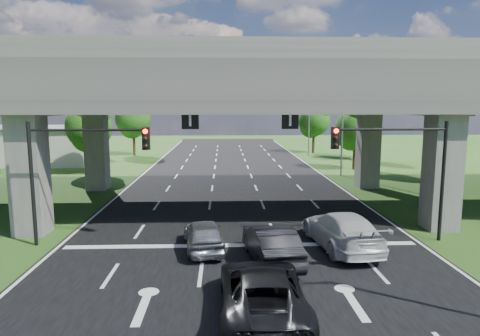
{
  "coord_description": "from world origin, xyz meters",
  "views": [
    {
      "loc": [
        -0.85,
        -16.44,
        6.76
      ],
      "look_at": [
        0.15,
        9.44,
        2.95
      ],
      "focal_mm": 32.0,
      "sensor_mm": 36.0,
      "label": 1
    }
  ],
  "objects": [
    {
      "name": "signal_right",
      "position": [
        7.82,
        3.94,
        4.19
      ],
      "size": [
        5.76,
        0.54,
        6.0
      ],
      "color": "black",
      "rests_on": "ground"
    },
    {
      "name": "car_trailing",
      "position": [
        0.36,
        -3.48,
        0.83
      ],
      "size": [
        2.69,
        5.8,
        1.61
      ],
      "primitive_type": "imported",
      "rotation": [
        0.0,
        0.0,
        3.14
      ],
      "color": "black",
      "rests_on": "road"
    },
    {
      "name": "car_dark",
      "position": [
        1.18,
        1.26,
        0.84
      ],
      "size": [
        2.33,
        5.08,
        1.61
      ],
      "primitive_type": "imported",
      "rotation": [
        0.0,
        0.0,
        3.27
      ],
      "color": "black",
      "rests_on": "road"
    },
    {
      "name": "tree_right_mid",
      "position": [
        16.05,
        36.0,
        4.17
      ],
      "size": [
        3.91,
        3.9,
        6.76
      ],
      "color": "black",
      "rests_on": "ground"
    },
    {
      "name": "ground",
      "position": [
        0.0,
        0.0,
        0.0
      ],
      "size": [
        160.0,
        160.0,
        0.0
      ],
      "primitive_type": "plane",
      "color": "#2D4817",
      "rests_on": "ground"
    },
    {
      "name": "signal_left",
      "position": [
        -7.82,
        3.94,
        4.19
      ],
      "size": [
        5.76,
        0.54,
        6.0
      ],
      "color": "black",
      "rests_on": "ground"
    },
    {
      "name": "streetlight_far",
      "position": [
        10.1,
        24.0,
        5.85
      ],
      "size": [
        3.38,
        0.25,
        10.0
      ],
      "color": "gray",
      "rests_on": "ground"
    },
    {
      "name": "tree_left_mid",
      "position": [
        -16.95,
        34.0,
        4.17
      ],
      "size": [
        3.91,
        3.9,
        6.76
      ],
      "color": "black",
      "rests_on": "ground"
    },
    {
      "name": "tree_right_near",
      "position": [
        13.05,
        28.0,
        4.5
      ],
      "size": [
        4.2,
        4.2,
        7.28
      ],
      "color": "black",
      "rests_on": "ground"
    },
    {
      "name": "warehouse",
      "position": [
        -26.0,
        35.0,
        2.0
      ],
      "size": [
        20.0,
        10.0,
        4.0
      ],
      "primitive_type": "cube",
      "color": "#9E9E99",
      "rests_on": "ground"
    },
    {
      "name": "road",
      "position": [
        0.0,
        10.0,
        0.01
      ],
      "size": [
        18.0,
        120.0,
        0.03
      ],
      "primitive_type": "cube",
      "color": "black",
      "rests_on": "ground"
    },
    {
      "name": "tree_right_far",
      "position": [
        12.05,
        44.0,
        4.82
      ],
      "size": [
        4.5,
        4.5,
        7.8
      ],
      "color": "black",
      "rests_on": "ground"
    },
    {
      "name": "car_silver",
      "position": [
        -1.8,
        2.93,
        0.75
      ],
      "size": [
        2.27,
        4.44,
        1.45
      ],
      "primitive_type": "imported",
      "rotation": [
        0.0,
        0.0,
        3.28
      ],
      "color": "#95979B",
      "rests_on": "road"
    },
    {
      "name": "streetlight_beyond",
      "position": [
        10.1,
        40.0,
        5.85
      ],
      "size": [
        3.38,
        0.25,
        10.0
      ],
      "color": "gray",
      "rests_on": "ground"
    },
    {
      "name": "overpass",
      "position": [
        0.0,
        12.0,
        7.92
      ],
      "size": [
        80.0,
        15.0,
        10.0
      ],
      "color": "#34312F",
      "rests_on": "ground"
    },
    {
      "name": "car_white",
      "position": [
        4.74,
        3.0,
        0.89
      ],
      "size": [
        3.04,
        6.13,
        1.71
      ],
      "primitive_type": "imported",
      "rotation": [
        0.0,
        0.0,
        3.25
      ],
      "color": "silver",
      "rests_on": "road"
    },
    {
      "name": "tree_left_near",
      "position": [
        -13.95,
        26.0,
        4.82
      ],
      "size": [
        4.5,
        4.5,
        7.8
      ],
      "color": "black",
      "rests_on": "ground"
    },
    {
      "name": "tree_left_far",
      "position": [
        -12.95,
        42.0,
        5.14
      ],
      "size": [
        4.8,
        4.8,
        8.32
      ],
      "color": "black",
      "rests_on": "ground"
    }
  ]
}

